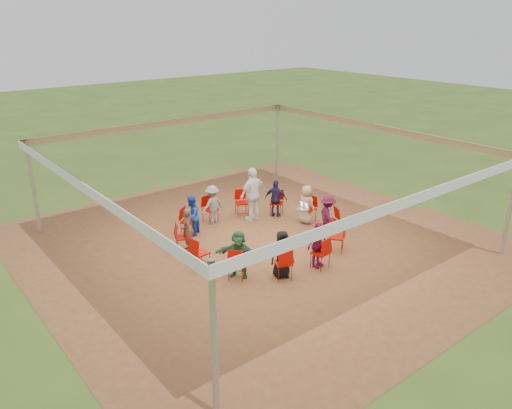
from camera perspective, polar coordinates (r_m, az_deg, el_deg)
ground at (r=15.28m, az=0.42°, el=-4.36°), size 80.00×80.00×0.00m
dirt_patch at (r=15.28m, az=0.42°, el=-4.34°), size 13.00×13.00×0.00m
tent at (r=14.44m, az=0.44°, el=4.20°), size 10.33×10.33×3.00m
chair_0 at (r=16.70m, az=6.01°, el=-0.55°), size 0.48×0.47×0.90m
chair_1 at (r=17.18m, az=2.36°, el=0.17°), size 0.60×0.60×0.90m
chair_2 at (r=17.18m, az=-1.63°, el=0.17°), size 0.56×0.57×0.90m
chair_3 at (r=16.68m, az=-5.26°, el=-0.55°), size 0.47×0.48×0.90m
chair_4 at (r=15.79m, az=-7.74°, el=-1.92°), size 0.60×0.60×0.90m
chair_5 at (r=14.70m, az=-8.33°, el=-3.72°), size 0.57×0.56×0.90m
chair_6 at (r=13.69m, az=-6.42°, el=-5.53°), size 0.48×0.47×0.90m
chair_7 at (r=13.08m, az=-2.15°, el=-6.72°), size 0.60×0.60×0.90m
chair_8 at (r=13.10m, az=3.14°, el=-6.72°), size 0.56×0.57×0.90m
chair_9 at (r=13.72m, az=7.36°, el=-5.52°), size 0.47×0.48×0.90m
chair_10 at (r=14.74m, az=9.19°, el=-3.70°), size 0.60×0.60×0.90m
chair_11 at (r=15.82m, az=8.54°, el=-1.91°), size 0.57×0.56×0.90m
person_seated_0 at (r=16.54m, az=5.77°, el=0.00°), size 0.42×0.67×1.30m
person_seated_1 at (r=17.00m, az=2.28°, el=0.68°), size 0.77×0.84×1.30m
person_seated_2 at (r=16.52m, az=-5.01°, el=0.00°), size 0.88×0.51×1.30m
person_seated_3 at (r=15.67m, az=-7.37°, el=-1.27°), size 0.72×0.67×1.30m
person_seated_4 at (r=14.63m, az=-7.90°, el=-2.94°), size 0.47×0.56×1.30m
person_seated_5 at (r=13.09m, az=-2.00°, el=-5.69°), size 1.08×1.24×1.30m
person_seated_6 at (r=13.10m, az=2.99°, el=-5.69°), size 0.72×0.58×1.30m
person_seated_7 at (r=13.70m, az=7.00°, el=-4.59°), size 0.80×0.47×1.30m
person_seated_8 at (r=15.70m, az=8.17°, el=-1.27°), size 0.72×0.93×1.30m
standing_person at (r=16.60m, az=-0.33°, el=1.18°), size 1.11×0.62×1.84m
cable_coil at (r=15.53m, az=-2.08°, el=-3.85°), size 0.44×0.44×0.03m
laptop at (r=16.44m, az=5.41°, el=-0.25°), size 0.30×0.36×0.23m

